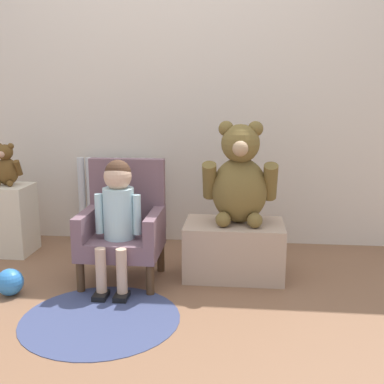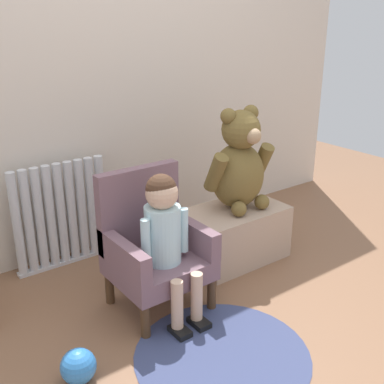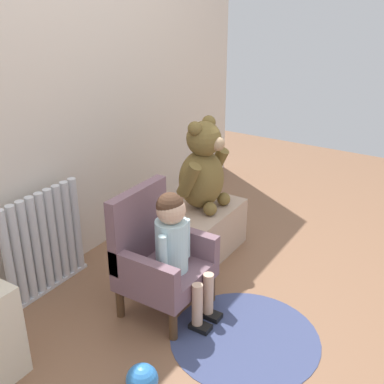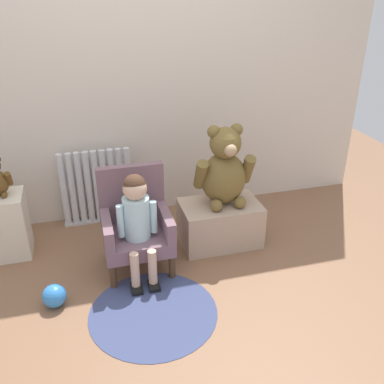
# 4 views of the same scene
# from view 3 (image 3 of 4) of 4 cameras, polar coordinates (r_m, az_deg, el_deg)

# --- Properties ---
(ground_plane) EXTENTS (6.00, 6.00, 0.00)m
(ground_plane) POSITION_cam_3_polar(r_m,az_deg,el_deg) (2.70, 7.01, -14.24)
(ground_plane) COLOR brown
(back_wall) EXTENTS (3.80, 0.05, 2.40)m
(back_wall) POSITION_cam_3_polar(r_m,az_deg,el_deg) (2.90, -14.94, 13.95)
(back_wall) COLOR beige
(back_wall) RESTS_ON ground_plane
(radiator) EXTENTS (0.56, 0.05, 0.61)m
(radiator) POSITION_cam_3_polar(r_m,az_deg,el_deg) (2.85, -17.06, -5.76)
(radiator) COLOR silver
(radiator) RESTS_ON ground_plane
(child_armchair) EXTENTS (0.44, 0.41, 0.68)m
(child_armchair) POSITION_cam_3_polar(r_m,az_deg,el_deg) (2.59, -4.06, -7.67)
(child_armchair) COLOR #755561
(child_armchair) RESTS_ON ground_plane
(child_figure) EXTENTS (0.25, 0.35, 0.70)m
(child_figure) POSITION_cam_3_polar(r_m,az_deg,el_deg) (2.46, -2.01, -5.59)
(child_figure) COLOR silver
(child_figure) RESTS_ON ground_plane
(low_bench) EXTENTS (0.57, 0.36, 0.32)m
(low_bench) POSITION_cam_3_polar(r_m,az_deg,el_deg) (3.16, 1.26, -4.52)
(low_bench) COLOR tan
(low_bench) RESTS_ON ground_plane
(large_teddy_bear) EXTENTS (0.42, 0.30, 0.58)m
(large_teddy_bear) POSITION_cam_3_polar(r_m,az_deg,el_deg) (3.02, 1.28, 2.71)
(large_teddy_bear) COLOR brown
(large_teddy_bear) RESTS_ON low_bench
(floor_rug) EXTENTS (0.76, 0.76, 0.01)m
(floor_rug) POSITION_cam_3_polar(r_m,az_deg,el_deg) (2.55, 6.27, -16.76)
(floor_rug) COLOR #3A436B
(floor_rug) RESTS_ON ground_plane
(toy_ball) EXTENTS (0.14, 0.14, 0.14)m
(toy_ball) POSITION_cam_3_polar(r_m,az_deg,el_deg) (2.25, -5.93, -21.26)
(toy_ball) COLOR #327ED1
(toy_ball) RESTS_ON ground_plane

